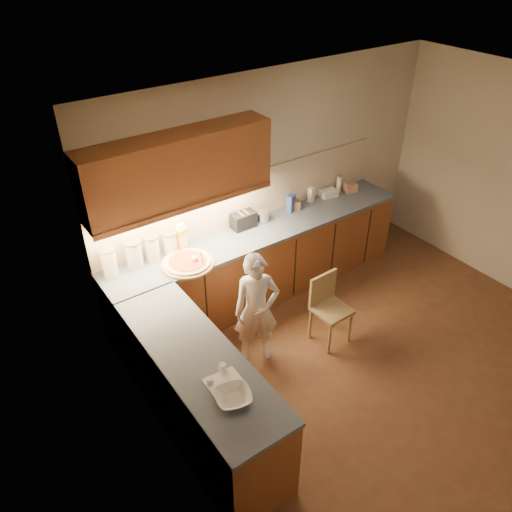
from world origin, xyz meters
name	(u,v)px	position (x,y,z in m)	size (l,w,h in m)	color
room	(413,225)	(0.00, 0.00, 1.68)	(4.54, 4.50, 2.62)	#57341D
l_counter	(244,299)	(-0.92, 1.25, 0.46)	(3.77, 2.62, 0.92)	brown
backsplash	(247,197)	(-0.38, 1.99, 1.21)	(3.75, 0.02, 0.58)	beige
upper_cabinets	(178,169)	(-1.27, 1.82, 1.85)	(1.95, 0.36, 0.73)	brown
pizza_on_board	(188,262)	(-1.39, 1.57, 0.94)	(0.54, 0.54, 0.22)	tan
child	(257,310)	(-1.03, 0.87, 0.63)	(0.46, 0.30, 1.26)	white
wooden_chair	(328,304)	(-0.24, 0.67, 0.46)	(0.37, 0.37, 0.79)	tan
mixing_bowl	(233,397)	(-1.95, -0.15, 0.95)	(0.27, 0.27, 0.07)	white
canister_a	(109,262)	(-2.10, 1.84, 1.08)	(0.16, 0.16, 0.32)	silver
canister_b	(134,254)	(-1.84, 1.85, 1.07)	(0.17, 0.17, 0.31)	beige
canister_c	(152,248)	(-1.64, 1.85, 1.07)	(0.15, 0.15, 0.29)	silver
canister_d	(170,242)	(-1.43, 1.86, 1.05)	(0.16, 0.16, 0.26)	white
oil_jug	(182,239)	(-1.31, 1.82, 1.07)	(0.13, 0.11, 0.33)	gold
toaster	(244,220)	(-0.51, 1.86, 1.01)	(0.28, 0.16, 0.19)	black
steel_pot	(262,216)	(-0.26, 1.85, 0.98)	(0.16, 0.16, 0.13)	silver
blue_box	(291,203)	(0.16, 1.85, 1.03)	(0.11, 0.07, 0.21)	#374BA5
card_box_a	(293,205)	(0.22, 1.87, 0.98)	(0.15, 0.11, 0.11)	#A97E5B
white_bottle	(311,195)	(0.52, 1.89, 1.02)	(0.06, 0.06, 0.19)	white
flat_pack	(328,193)	(0.80, 1.87, 0.96)	(0.21, 0.15, 0.08)	white
tall_jar	(339,183)	(0.99, 1.90, 1.03)	(0.07, 0.07, 0.22)	white
card_box_b	(350,187)	(1.11, 1.81, 0.98)	(0.16, 0.12, 0.12)	#A57759
dough_cloth	(224,382)	(-1.92, 0.03, 0.93)	(0.26, 0.21, 0.02)	white
spice_jar_a	(210,382)	(-2.02, 0.07, 0.96)	(0.06, 0.06, 0.08)	white
spice_jar_b	(223,367)	(-1.86, 0.14, 0.96)	(0.06, 0.06, 0.07)	silver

